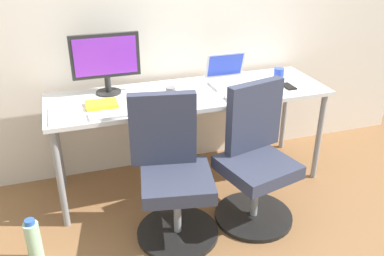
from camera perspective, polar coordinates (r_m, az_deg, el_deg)
The scene contains 17 objects.
ground_plane at distance 3.35m, azimuth -0.27°, elevation -7.21°, with size 5.28×5.28×0.00m, color brown.
back_wall at distance 3.22m, azimuth -2.56°, elevation 16.43°, with size 4.40×0.04×2.60m, color silver.
desk at distance 3.03m, azimuth -0.29°, elevation 3.83°, with size 2.04×0.63×0.76m.
office_chair_left at distance 2.63m, azimuth -2.75°, elevation -6.60°, with size 0.54×0.54×0.94m.
office_chair_right at distance 2.81m, azimuth 8.76°, elevation -4.55°, with size 0.54×0.54×0.94m.
water_bottle_on_floor at distance 2.72m, azimuth -21.05°, elevation -14.49°, with size 0.09×0.09×0.31m.
desktop_monitor at distance 2.98m, azimuth -11.87°, elevation 9.26°, with size 0.48×0.18×0.43m.
open_laptop at distance 3.18m, azimuth 5.13°, elevation 7.13°, with size 0.31×0.28×0.22m.
keyboard_by_monitor at distance 2.67m, azimuth -10.51°, elevation 1.93°, with size 0.34×0.12×0.02m, color silver.
keyboard_by_laptop at distance 2.93m, azimuth 7.95°, elevation 4.27°, with size 0.34×0.12×0.02m, color #B7B7B7.
mouse_by_monitor at distance 2.86m, azimuth -8.09°, elevation 3.86°, with size 0.06×0.10×0.03m, color #515156.
mouse_by_laptop at distance 2.98m, azimuth -2.02°, elevation 5.08°, with size 0.06×0.10×0.03m, color silver.
coffee_mug at distance 3.32m, azimuth 11.93°, elevation 7.33°, with size 0.08×0.08×0.09m, color blue.
pen_cup at distance 2.83m, azimuth -2.97°, elevation 4.67°, with size 0.07×0.07×0.10m, color slate.
phone_near_monitor at distance 3.19m, azimuth 13.20°, elevation 5.64°, with size 0.07×0.14×0.01m, color black.
notebook at distance 2.83m, azimuth -12.42°, elevation 3.21°, with size 0.21×0.15×0.03m, color yellow.
paper_pile at distance 2.75m, azimuth -17.13°, elevation 1.79°, with size 0.21×0.30×0.01m, color white.
Camera 1 is at (-0.85, -2.67, 1.84)m, focal length 38.51 mm.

